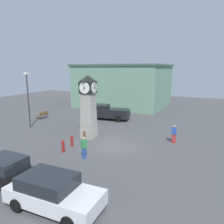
# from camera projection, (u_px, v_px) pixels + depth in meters

# --- Properties ---
(ground_plane) EXTENTS (70.85, 70.85, 0.00)m
(ground_plane) POSITION_uv_depth(u_px,v_px,m) (113.00, 146.00, 18.16)
(ground_plane) COLOR #4C4C4F
(clock_tower) EXTENTS (1.63, 1.52, 5.74)m
(clock_tower) POSITION_uv_depth(u_px,v_px,m) (88.00, 106.00, 19.86)
(clock_tower) COLOR #9F9A90
(clock_tower) RESTS_ON ground_plane
(bollard_near_tower) EXTENTS (0.21, 0.21, 0.92)m
(bollard_near_tower) POSITION_uv_depth(u_px,v_px,m) (84.00, 136.00, 19.37)
(bollard_near_tower) COLOR brown
(bollard_near_tower) RESTS_ON ground_plane
(bollard_mid_row) EXTENTS (0.24, 0.24, 0.91)m
(bollard_mid_row) POSITION_uv_depth(u_px,v_px,m) (72.00, 141.00, 18.03)
(bollard_mid_row) COLOR maroon
(bollard_mid_row) RESTS_ON ground_plane
(bollard_far_row) EXTENTS (0.23, 0.23, 0.96)m
(bollard_far_row) POSITION_uv_depth(u_px,v_px,m) (63.00, 146.00, 16.75)
(bollard_far_row) COLOR maroon
(bollard_far_row) RESTS_ON ground_plane
(car_near_tower) EXTENTS (3.95, 2.12, 1.52)m
(car_near_tower) POSITION_uv_depth(u_px,v_px,m) (8.00, 171.00, 12.08)
(car_near_tower) COLOR black
(car_near_tower) RESTS_ON ground_plane
(car_by_building) EXTENTS (4.52, 2.11, 1.57)m
(car_by_building) POSITION_uv_depth(u_px,v_px,m) (53.00, 192.00, 10.00)
(car_by_building) COLOR silver
(car_by_building) RESTS_ON ground_plane
(pickup_truck) EXTENTS (5.61, 2.55, 1.85)m
(pickup_truck) POSITION_uv_depth(u_px,v_px,m) (107.00, 112.00, 27.39)
(pickup_truck) COLOR black
(pickup_truck) RESTS_ON ground_plane
(bench) EXTENTS (0.56, 1.61, 0.90)m
(bench) POSITION_uv_depth(u_px,v_px,m) (43.00, 114.00, 27.98)
(bench) COLOR brown
(bench) RESTS_ON ground_plane
(pedestrian_near_bench) EXTENTS (0.39, 0.46, 1.61)m
(pedestrian_near_bench) POSITION_uv_depth(u_px,v_px,m) (84.00, 146.00, 15.44)
(pedestrian_near_bench) COLOR #264CA5
(pedestrian_near_bench) RESTS_ON ground_plane
(pedestrian_crossing_lot) EXTENTS (0.43, 0.30, 1.58)m
(pedestrian_crossing_lot) POSITION_uv_depth(u_px,v_px,m) (174.00, 133.00, 18.76)
(pedestrian_crossing_lot) COLOR red
(pedestrian_crossing_lot) RESTS_ON ground_plane
(street_lamp_near_road) EXTENTS (0.50, 0.24, 5.95)m
(street_lamp_near_road) POSITION_uv_depth(u_px,v_px,m) (28.00, 96.00, 23.11)
(street_lamp_near_road) COLOR #333338
(street_lamp_near_road) RESTS_ON ground_plane
(warehouse_blue_far) EXTENTS (14.87, 12.55, 6.96)m
(warehouse_blue_far) POSITION_uv_depth(u_px,v_px,m) (124.00, 85.00, 37.49)
(warehouse_blue_far) COLOR gray
(warehouse_blue_far) RESTS_ON ground_plane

